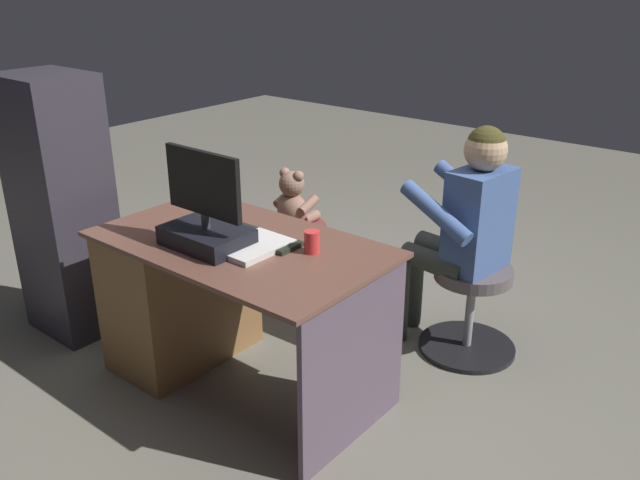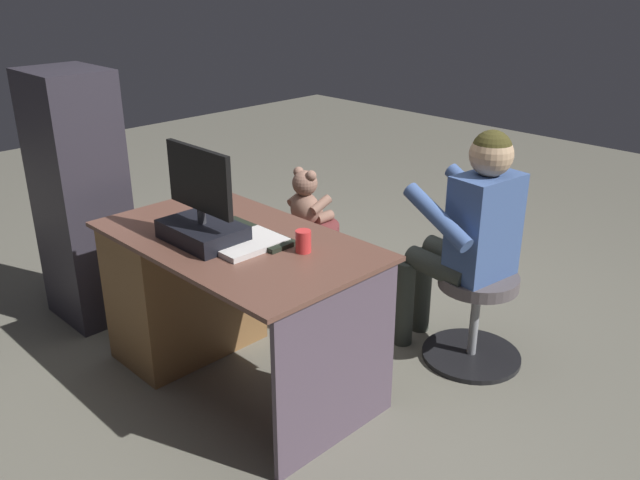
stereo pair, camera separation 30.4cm
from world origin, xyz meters
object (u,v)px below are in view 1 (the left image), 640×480
desk (193,291)px  computer_mouse (212,220)px  monitor (206,221)px  teddy_bear (293,201)px  person (463,221)px  cup (312,242)px  visitor_chair (471,304)px  office_chair_teddy (293,255)px  tv_remote (181,225)px  keyboard (256,237)px

desk → computer_mouse: 0.37m
monitor → teddy_bear: 1.00m
teddy_bear → person: bearing=-173.6°
cup → computer_mouse: bearing=3.5°
desk → visitor_chair: desk is taller
monitor → person: 1.22m
monitor → cup: monitor is taller
cup → monitor: bearing=29.9°
cup → office_chair_teddy: (0.71, -0.69, -0.49)m
computer_mouse → person: (-0.82, -0.84, -0.06)m
tv_remote → office_chair_teddy: 0.96m
desk → office_chair_teddy: (0.07, -0.79, -0.11)m
desk → cup: cup is taller
computer_mouse → tv_remote: size_ratio=0.64×
desk → cup: bearing=-170.7°
cup → visitor_chair: size_ratio=0.19×
tv_remote → teddy_bear: teddy_bear is taller
tv_remote → person: 1.32m
monitor → computer_mouse: bearing=-46.4°
keyboard → visitor_chair: keyboard is taller
desk → cup: (-0.64, -0.11, 0.39)m
computer_mouse → visitor_chair: bearing=-136.6°
desk → keyboard: (-0.37, -0.07, 0.35)m
desk → office_chair_teddy: 0.80m
computer_mouse → cup: 0.56m
desk → monitor: size_ratio=3.11×
keyboard → office_chair_teddy: (0.44, -0.73, -0.46)m
monitor → computer_mouse: size_ratio=4.24×
desk → computer_mouse: computer_mouse is taller
monitor → visitor_chair: bearing=-124.8°
monitor → person: size_ratio=0.36×
tv_remote → visitor_chair: tv_remote is taller
desk → keyboard: size_ratio=3.02×
monitor → keyboard: size_ratio=0.97×
desk → keyboard: 0.51m
cup → visitor_chair: bearing=-112.5°
tv_remote → office_chair_teddy: tv_remote is taller
computer_mouse → office_chair_teddy: 0.87m
computer_mouse → cup: (-0.56, -0.03, 0.03)m
monitor → visitor_chair: monitor is taller
keyboard → office_chair_teddy: bearing=-59.1°
cup → office_chair_teddy: 1.11m
computer_mouse → tv_remote: bearing=59.7°
monitor → tv_remote: size_ratio=2.72×
cup → desk: bearing=9.3°
desk → cup: 0.76m
monitor → computer_mouse: 0.27m
tv_remote → teddy_bear: bearing=-89.2°
keyboard → desk: bearing=10.1°
desk → office_chair_teddy: desk is taller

